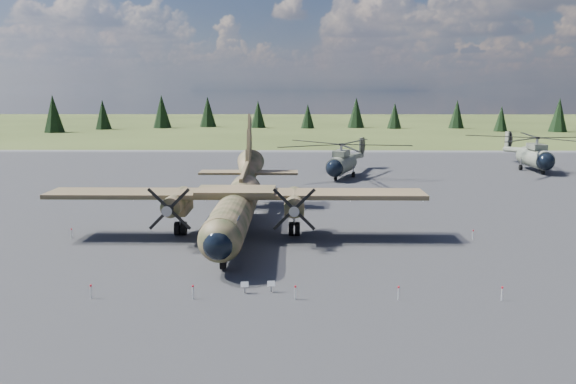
{
  "coord_description": "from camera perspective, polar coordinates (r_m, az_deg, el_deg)",
  "views": [
    {
      "loc": [
        2.01,
        -44.66,
        12.04
      ],
      "look_at": [
        1.34,
        2.0,
        3.6
      ],
      "focal_mm": 35.0,
      "sensor_mm": 36.0,
      "label": 1
    }
  ],
  "objects": [
    {
      "name": "transport_plane",
      "position": [
        47.63,
        -5.14,
        -0.8
      ],
      "size": [
        30.94,
        28.2,
        10.25
      ],
      "rotation": [
        0.0,
        0.0,
        -0.0
      ],
      "color": "#333C20",
      "rests_on": "ground"
    },
    {
      "name": "apron",
      "position": [
        56.0,
        -1.26,
        -2.17
      ],
      "size": [
        120.0,
        120.0,
        0.04
      ],
      "primitive_type": "cube",
      "color": "slate",
      "rests_on": "ground"
    },
    {
      "name": "treeline",
      "position": [
        49.91,
        -12.21,
        1.69
      ],
      "size": [
        305.22,
        302.21,
        10.96
      ],
      "color": "black",
      "rests_on": "ground"
    },
    {
      "name": "barrier_fence",
      "position": [
        46.11,
        -2.29,
        -4.24
      ],
      "size": [
        33.12,
        29.62,
        0.85
      ],
      "color": "silver",
      "rests_on": "ground"
    },
    {
      "name": "info_placard_left",
      "position": [
        34.29,
        -4.43,
        -9.46
      ],
      "size": [
        0.49,
        0.25,
        0.74
      ],
      "rotation": [
        0.0,
        0.0,
        0.11
      ],
      "color": "gray",
      "rests_on": "ground"
    },
    {
      "name": "info_placard_right",
      "position": [
        34.38,
        -1.72,
        -9.4
      ],
      "size": [
        0.48,
        0.24,
        0.72
      ],
      "rotation": [
        0.0,
        0.0,
        0.09
      ],
      "color": "gray",
      "rests_on": "ground"
    },
    {
      "name": "ground",
      "position": [
        46.29,
        -1.7,
        -4.83
      ],
      "size": [
        500.0,
        500.0,
        0.0
      ],
      "primitive_type": "plane",
      "color": "#55622B",
      "rests_on": "ground"
    },
    {
      "name": "helicopter_mid",
      "position": [
        92.36,
        23.82,
        4.23
      ],
      "size": [
        21.29,
        24.8,
        5.29
      ],
      "rotation": [
        0.0,
        0.0,
        -0.02
      ],
      "color": "gray",
      "rests_on": "ground"
    },
    {
      "name": "helicopter_near",
      "position": [
        78.55,
        5.52,
        3.94
      ],
      "size": [
        24.62,
        24.62,
        4.89
      ],
      "rotation": [
        0.0,
        0.0,
        -0.35
      ],
      "color": "gray",
      "rests_on": "ground"
    }
  ]
}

